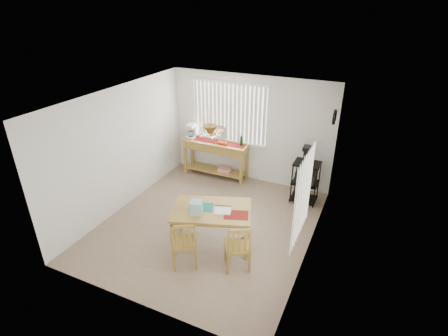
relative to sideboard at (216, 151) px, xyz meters
The scene contains 10 objects.
ground 2.26m from the sideboard, 68.30° to the right, with size 4.00×4.50×0.01m, color gray.
room_shell 2.35m from the sideboard, 68.07° to the right, with size 4.20×4.70×2.70m.
sideboard is the anchor object (origin of this frame).
sideboard_items 0.47m from the sideboard, behind, with size 1.58×0.40×0.72m.
wire_cart 2.35m from the sideboard, ahead, with size 0.56×0.45×0.95m.
cart_items 2.39m from the sideboard, ahead, with size 0.22×0.27×0.39m.
dining_table 2.74m from the sideboard, 65.55° to the right, with size 1.62×1.32×0.75m.
table_items 2.85m from the sideboard, 68.47° to the right, with size 1.17×0.57×0.24m.
chair_left 3.37m from the sideboard, 73.09° to the right, with size 0.58×0.58×0.92m.
chair_right 3.44m from the sideboard, 57.96° to the right, with size 0.57×0.57×0.90m.
Camera 1 is at (2.74, -5.18, 4.16)m, focal length 28.00 mm.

